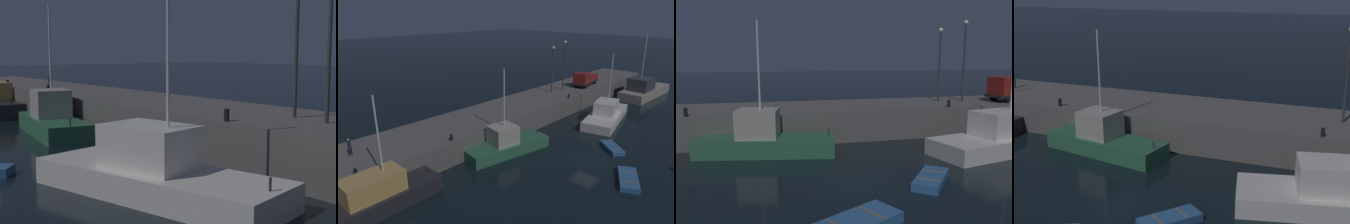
{
  "view_description": "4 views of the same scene",
  "coord_description": "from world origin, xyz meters",
  "views": [
    {
      "loc": [
        29.32,
        -8.47,
        6.15
      ],
      "look_at": [
        2.96,
        11.73,
        2.07
      ],
      "focal_mm": 54.68,
      "sensor_mm": 36.0,
      "label": 1
    },
    {
      "loc": [
        -27.2,
        -13.82,
        15.01
      ],
      "look_at": [
        1.38,
        12.91,
        1.92
      ],
      "focal_mm": 32.9,
      "sensor_mm": 36.0,
      "label": 2
    },
    {
      "loc": [
        -4.99,
        -17.44,
        6.84
      ],
      "look_at": [
        2.46,
        12.83,
        1.91
      ],
      "focal_mm": 36.73,
      "sensor_mm": 36.0,
      "label": 3
    },
    {
      "loc": [
        12.74,
        -21.65,
        12.91
      ],
      "look_at": [
        -0.35,
        12.14,
        2.35
      ],
      "focal_mm": 49.02,
      "sensor_mm": 36.0,
      "label": 4
    }
  ],
  "objects": [
    {
      "name": "ground_plane",
      "position": [
        0.0,
        0.0,
        0.0
      ],
      "size": [
        320.0,
        320.0,
        0.0
      ],
      "primitive_type": "plane",
      "color": "black"
    },
    {
      "name": "pier_quay",
      "position": [
        0.0,
        12.79,
        1.29
      ],
      "size": [
        74.44,
        7.79,
        2.58
      ],
      "color": "#5B5956",
      "rests_on": "ground"
    },
    {
      "name": "fishing_trawler_red",
      "position": [
        12.32,
        3.87,
        1.0
      ],
      "size": [
        12.08,
        6.25,
        9.34
      ],
      "color": "silver",
      "rests_on": "ground"
    },
    {
      "name": "fishing_boat_white",
      "position": [
        -4.8,
        7.15,
        1.08
      ],
      "size": [
        10.08,
        4.8,
        9.39
      ],
      "color": "#2D6647",
      "rests_on": "ground"
    },
    {
      "name": "dinghy_red_small",
      "position": [
        4.01,
        -1.0,
        0.22
      ],
      "size": [
        3.27,
        3.56,
        0.49
      ],
      "color": "#2D6099",
      "rests_on": "ground"
    },
    {
      "name": "lamp_post_west",
      "position": [
        12.14,
        13.12,
        6.79
      ],
      "size": [
        0.44,
        0.44,
        7.11
      ],
      "color": "#38383D",
      "rests_on": "pier_quay"
    },
    {
      "name": "lamp_post_east",
      "position": [
        14.49,
        12.62,
        7.17
      ],
      "size": [
        0.44,
        0.44,
        7.84
      ],
      "color": "#38383D",
      "rests_on": "pier_quay"
    },
    {
      "name": "bollard_west",
      "position": [
        -10.33,
        9.39,
        2.9
      ],
      "size": [
        0.28,
        0.28,
        0.64
      ],
      "primitive_type": "cylinder",
      "color": "black",
      "rests_on": "pier_quay"
    },
    {
      "name": "bollard_central",
      "position": [
        11.02,
        9.25,
        2.89
      ],
      "size": [
        0.28,
        0.28,
        0.61
      ],
      "primitive_type": "cylinder",
      "color": "black",
      "rests_on": "pier_quay"
    }
  ]
}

